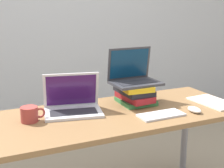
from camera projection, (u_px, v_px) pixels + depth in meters
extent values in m
cube|color=silver|center=(47.00, 3.00, 3.24)|extent=(8.00, 0.05, 2.70)
cube|color=brown|center=(116.00, 115.00, 1.88)|extent=(1.57, 0.64, 0.03)
cylinder|color=gray|center=(185.00, 133.00, 2.49)|extent=(0.05, 0.05, 0.67)
cube|color=silver|center=(73.00, 113.00, 1.85)|extent=(0.37, 0.29, 0.02)
cube|color=#232328|center=(74.00, 112.00, 1.84)|extent=(0.29, 0.17, 0.00)
cube|color=silver|center=(71.00, 90.00, 1.91)|extent=(0.34, 0.13, 0.22)
cube|color=#381451|center=(71.00, 90.00, 1.90)|extent=(0.31, 0.11, 0.19)
cube|color=#33753D|center=(136.00, 101.00, 2.06)|extent=(0.21, 0.24, 0.03)
cube|color=maroon|center=(135.00, 97.00, 2.04)|extent=(0.18, 0.28, 0.04)
cube|color=black|center=(134.00, 91.00, 2.05)|extent=(0.18, 0.28, 0.03)
cube|color=gold|center=(134.00, 87.00, 2.02)|extent=(0.20, 0.27, 0.03)
cube|color=#333338|center=(136.00, 83.00, 2.01)|extent=(0.31, 0.22, 0.02)
cube|color=#232328|center=(137.00, 82.00, 2.00)|extent=(0.25, 0.12, 0.00)
cube|color=#333338|center=(129.00, 63.00, 2.07)|extent=(0.31, 0.04, 0.21)
cube|color=#0A2D4C|center=(129.00, 64.00, 2.06)|extent=(0.28, 0.03, 0.19)
cube|color=silver|center=(161.00, 115.00, 1.82)|extent=(0.27, 0.12, 0.01)
cube|color=silver|center=(161.00, 114.00, 1.82)|extent=(0.25, 0.10, 0.00)
ellipsoid|color=white|center=(194.00, 110.00, 1.88)|extent=(0.06, 0.10, 0.03)
cube|color=white|center=(213.00, 102.00, 2.06)|extent=(0.22, 0.32, 0.01)
cylinder|color=#9E3833|center=(29.00, 114.00, 1.72)|extent=(0.10, 0.10, 0.09)
torus|color=#9E3833|center=(40.00, 113.00, 1.75)|extent=(0.06, 0.01, 0.06)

